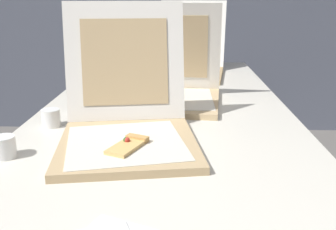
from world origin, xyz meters
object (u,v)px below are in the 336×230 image
pizza_box_front (127,124)px  pizza_box_middle (171,88)px  pizza_box_back (187,64)px  cup_white_near_center (51,118)px  cup_white_near_left (4,147)px  cup_white_far (117,83)px  table (164,128)px  cup_white_mid (78,105)px

pizza_box_front → pizza_box_middle: size_ratio=1.22×
pizza_box_back → cup_white_near_center: pizza_box_back is taller
pizza_box_middle → pizza_box_front: bearing=-98.6°
pizza_box_middle → cup_white_near_left: 0.72m
pizza_box_back → cup_white_far: bearing=-124.1°
table → pizza_box_front: size_ratio=4.48×
pizza_box_back → cup_white_near_left: pizza_box_back is taller
pizza_box_back → cup_white_near_left: (-0.51, -1.15, -0.03)m
pizza_box_front → pizza_box_back: size_ratio=0.94×
cup_white_far → pizza_box_back: bearing=47.7°
table → cup_white_mid: cup_white_mid is taller
pizza_box_front → cup_white_near_left: size_ratio=8.54×
pizza_box_back → cup_white_near_left: 1.25m
pizza_box_front → cup_white_mid: (-0.23, 0.29, -0.03)m
cup_white_near_center → pizza_box_back: bearing=62.5°
pizza_box_front → cup_white_far: size_ratio=8.54×
cup_white_near_center → cup_white_far: bearing=75.9°
cup_white_far → cup_white_near_left: same height
table → cup_white_mid: 0.33m
pizza_box_front → cup_white_mid: size_ratio=8.54×
cup_white_near_left → pizza_box_middle: bearing=52.9°
pizza_box_middle → pizza_box_back: (0.07, 0.57, -0.00)m
pizza_box_front → pizza_box_middle: pizza_box_front is taller
table → pizza_box_front: bearing=-110.7°
pizza_box_front → cup_white_near_center: pizza_box_front is taller
pizza_box_back → cup_white_near_center: size_ratio=9.12×
pizza_box_middle → cup_white_far: size_ratio=7.00×
cup_white_far → cup_white_near_left: 0.80m
cup_white_mid → cup_white_near_left: 0.42m
table → cup_white_mid: (-0.32, 0.04, 0.07)m
table → pizza_box_back: bearing=83.0°
cup_white_near_left → cup_white_near_center: bearing=80.7°
table → pizza_box_middle: 0.22m
cup_white_far → cup_white_near_center: (-0.13, -0.53, 0.00)m
pizza_box_middle → cup_white_near_left: pizza_box_middle is taller
cup_white_mid → cup_white_near_left: same height
pizza_box_front → cup_white_far: (-0.14, 0.66, -0.03)m
pizza_box_middle → pizza_box_back: pizza_box_middle is taller
cup_white_near_center → cup_white_near_left: (-0.04, -0.25, 0.00)m
table → cup_white_mid: bearing=173.5°
pizza_box_back → cup_white_near_left: size_ratio=9.12×
cup_white_far → cup_white_mid: 0.38m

